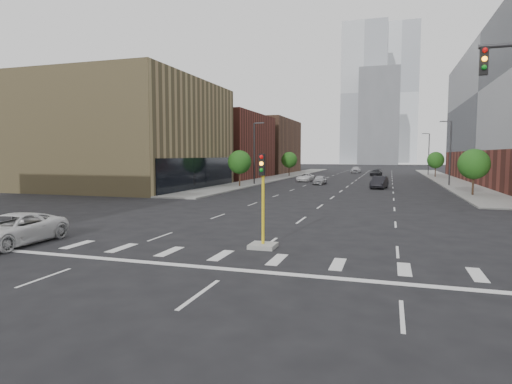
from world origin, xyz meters
The scene contains 23 objects.
ground centered at (0.00, 0.00, 0.00)m, with size 400.00×400.00×0.00m, color black.
sidewalk_left_far centered at (-15.00, 74.00, 0.07)m, with size 5.00×92.00×0.15m, color gray.
sidewalk_right_far centered at (15.00, 74.00, 0.07)m, with size 5.00×92.00×0.15m, color gray.
building_left_mid centered at (-27.50, 40.00, 7.00)m, with size 20.00×24.00×14.00m, color #958254.
building_left_far_a centered at (-27.50, 66.00, 6.00)m, with size 20.00×22.00×12.00m, color brown.
building_left_far_b centered at (-27.50, 92.00, 6.50)m, with size 20.00×24.00×13.00m, color brown.
tower_left centered at (-8.00, 220.00, 35.00)m, with size 22.00×22.00×70.00m, color #B2B7BC.
tower_right centered at (10.00, 260.00, 40.00)m, with size 20.00×20.00×80.00m, color #B2B7BC.
tower_mid centered at (0.00, 200.00, 22.00)m, with size 18.00×18.00×44.00m, color slate.
median_traffic_signal centered at (0.00, 8.97, 0.97)m, with size 1.20×1.20×4.40m.
streetlight_right_a centered at (13.41, 55.00, 5.01)m, with size 1.60×0.22×9.07m.
streetlight_right_b centered at (13.41, 90.00, 5.01)m, with size 1.60×0.22×9.07m.
streetlight_left centered at (-13.41, 50.00, 5.01)m, with size 1.60×0.22×9.07m.
tree_left_near centered at (-14.00, 45.00, 3.39)m, with size 3.20×3.20×4.85m.
tree_left_far centered at (-14.00, 75.00, 3.39)m, with size 3.20×3.20×4.85m.
tree_right_near centered at (14.00, 40.00, 3.39)m, with size 3.20×3.20×4.85m.
tree_right_far centered at (14.00, 80.00, 3.39)m, with size 3.20×3.20×4.85m.
car_near_left centered at (-4.34, 53.44, 0.67)m, with size 1.59×3.95×1.35m, color #AAABAF.
car_mid_right centered at (4.29, 47.85, 0.80)m, with size 1.69×4.83×1.59m, color black.
car_far_left centered at (-7.71, 59.71, 0.66)m, with size 2.20×4.76×1.32m, color white.
car_deep_right centered at (2.82, 82.97, 0.69)m, with size 1.94×4.77×1.38m, color black.
car_distant centered at (-2.32, 96.58, 0.85)m, with size 2.02×5.02×1.71m, color #B8B8BD.
parked_minivan centered at (-11.70, 6.00, 0.75)m, with size 2.49×5.41×1.50m, color silver.
Camera 1 is at (5.59, -9.89, 4.32)m, focal length 30.00 mm.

